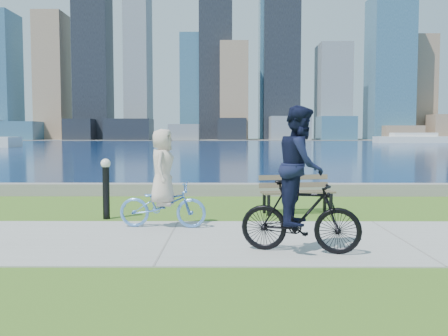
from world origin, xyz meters
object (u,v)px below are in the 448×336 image
Objects in this scene: cyclist_man at (301,191)px; cyclist_woman at (163,191)px; park_bench at (296,190)px; bollard_lamp at (106,184)px.

cyclist_woman is at bearing 63.59° from cyclist_man.
bollard_lamp is at bearing -179.37° from park_bench.
bollard_lamp is at bearing 56.43° from cyclist_woman.
cyclist_woman is at bearing -157.19° from park_bench.
cyclist_woman reaches higher than park_bench.
cyclist_man is at bearing -126.42° from cyclist_woman.
park_bench is at bearing 7.14° from cyclist_man.
park_bench is 1.35× the size of bollard_lamp.
park_bench is 0.92× the size of cyclist_woman.
park_bench is 4.27m from bollard_lamp.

